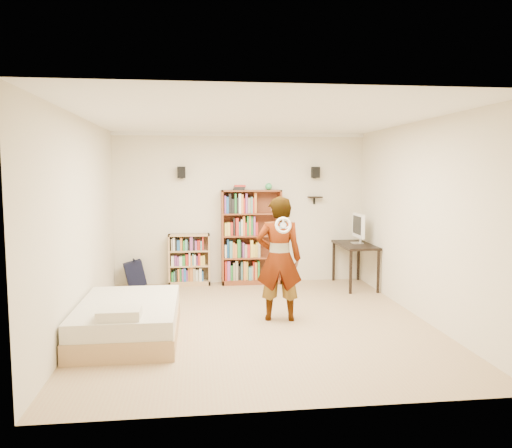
{
  "coord_description": "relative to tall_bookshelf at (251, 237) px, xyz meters",
  "views": [
    {
      "loc": [
        -0.8,
        -6.46,
        2.0
      ],
      "look_at": [
        0.05,
        0.6,
        1.26
      ],
      "focal_mm": 35.0,
      "sensor_mm": 36.0,
      "label": 1
    }
  ],
  "objects": [
    {
      "name": "tall_bookshelf",
      "position": [
        0.0,
        0.0,
        0.0
      ],
      "size": [
        1.07,
        0.31,
        1.69
      ],
      "primitive_type": null,
      "color": "brown",
      "rests_on": "ground"
    },
    {
      "name": "computer_desk",
      "position": [
        1.78,
        -0.45,
        -0.47
      ],
      "size": [
        0.55,
        1.11,
        0.76
      ],
      "primitive_type": null,
      "color": "black",
      "rests_on": "ground"
    },
    {
      "name": "room_shell",
      "position": [
        -0.17,
        -2.34,
        0.92
      ],
      "size": [
        4.52,
        5.02,
        2.71
      ],
      "color": "beige",
      "rests_on": "ground"
    },
    {
      "name": "low_bookshelf",
      "position": [
        -1.11,
        0.02,
        -0.39
      ],
      "size": [
        0.73,
        0.27,
        0.91
      ],
      "primitive_type": null,
      "color": "tan",
      "rests_on": "ground"
    },
    {
      "name": "person",
      "position": [
        0.12,
        -2.26,
        -0.0
      ],
      "size": [
        0.66,
        0.48,
        1.68
      ],
      "primitive_type": "imported",
      "rotation": [
        0.0,
        0.0,
        3.0
      ],
      "color": "black",
      "rests_on": "ground"
    },
    {
      "name": "imac",
      "position": [
        1.83,
        -0.4,
        0.17
      ],
      "size": [
        0.15,
        0.53,
        0.52
      ],
      "primitive_type": null,
      "rotation": [
        0.0,
        0.0,
        -0.08
      ],
      "color": "white",
      "rests_on": "computer_desk"
    },
    {
      "name": "daybed",
      "position": [
        -1.81,
        -2.74,
        -0.57
      ],
      "size": [
        1.18,
        1.82,
        0.54
      ],
      "primitive_type": null,
      "color": "silver",
      "rests_on": "ground"
    },
    {
      "name": "ground",
      "position": [
        -0.17,
        -2.34,
        -0.84
      ],
      "size": [
        4.5,
        5.0,
        0.01
      ],
      "primitive_type": "cube",
      "color": "tan",
      "rests_on": "ground"
    },
    {
      "name": "speaker_right",
      "position": [
        1.18,
        0.06,
        1.16
      ],
      "size": [
        0.14,
        0.12,
        0.2
      ],
      "primitive_type": "cube",
      "color": "black",
      "rests_on": "room_shell"
    },
    {
      "name": "wall_shelf",
      "position": [
        1.18,
        0.07,
        0.71
      ],
      "size": [
        0.25,
        0.16,
        0.02
      ],
      "primitive_type": "cube",
      "color": "black",
      "rests_on": "room_shell"
    },
    {
      "name": "wii_wheel",
      "position": [
        0.12,
        -2.58,
        0.48
      ],
      "size": [
        0.21,
        0.08,
        0.22
      ],
      "primitive_type": "torus",
      "rotation": [
        1.36,
        0.0,
        0.0
      ],
      "color": "white",
      "rests_on": "person"
    },
    {
      "name": "speaker_left",
      "position": [
        -1.22,
        0.06,
        1.16
      ],
      "size": [
        0.14,
        0.12,
        0.2
      ],
      "primitive_type": "cube",
      "color": "black",
      "rests_on": "room_shell"
    },
    {
      "name": "crown_molding",
      "position": [
        -0.17,
        -2.34,
        1.83
      ],
      "size": [
        4.5,
        5.0,
        0.06
      ],
      "color": "white",
      "rests_on": "room_shell"
    },
    {
      "name": "navy_bag",
      "position": [
        -2.06,
        -0.01,
        -0.61
      ],
      "size": [
        0.39,
        0.31,
        0.47
      ],
      "primitive_type": null,
      "rotation": [
        0.0,
        0.0,
        0.27
      ],
      "color": "black",
      "rests_on": "ground"
    }
  ]
}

